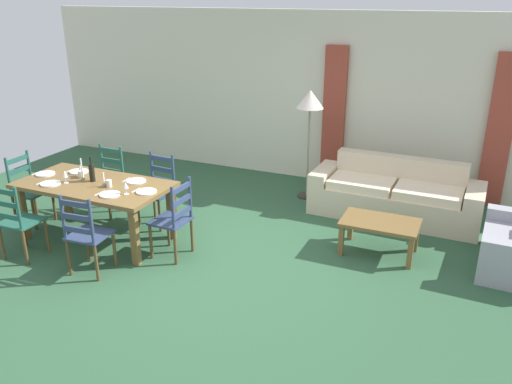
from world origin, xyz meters
TOP-DOWN VIEW (x-y plane):
  - ground_plane at (0.00, 0.00)m, footprint 9.60×9.60m
  - wall_far at (0.00, 3.30)m, footprint 9.60×0.16m
  - curtain_panel_left at (0.57, 3.16)m, footprint 0.35×0.08m
  - curtain_panel_right at (2.97, 3.16)m, footprint 0.35×0.08m
  - dining_table at (-1.54, -0.05)m, footprint 1.90×0.96m
  - dining_chair_near_left at (-2.03, -0.84)m, footprint 0.43×0.41m
  - dining_chair_near_right at (-1.05, -0.80)m, footprint 0.45×0.43m
  - dining_chair_far_left at (-1.96, 0.70)m, footprint 0.43×0.41m
  - dining_chair_far_right at (-1.10, 0.67)m, footprint 0.45×0.43m
  - dining_chair_head_west at (-2.70, -0.02)m, footprint 0.41×0.43m
  - dining_chair_head_east at (-0.39, -0.06)m, footprint 0.41×0.43m
  - dinner_plate_near_left at (-1.99, -0.30)m, footprint 0.24×0.24m
  - fork_near_left at (-2.14, -0.30)m, footprint 0.02×0.17m
  - dinner_plate_near_right at (-1.09, -0.30)m, footprint 0.24×0.24m
  - fork_near_right at (-1.24, -0.30)m, footprint 0.03×0.17m
  - dinner_plate_far_left at (-1.99, 0.20)m, footprint 0.24×0.24m
  - fork_far_left at (-2.14, 0.20)m, footprint 0.03×0.17m
  - dinner_plate_far_right at (-1.09, 0.20)m, footprint 0.24×0.24m
  - fork_far_right at (-1.24, 0.20)m, footprint 0.03×0.17m
  - dinner_plate_head_west at (-2.32, -0.05)m, footprint 0.24×0.24m
  - fork_head_west at (-2.47, -0.05)m, footprint 0.02×0.17m
  - dinner_plate_head_east at (-0.76, -0.05)m, footprint 0.24×0.24m
  - fork_head_east at (-0.91, -0.05)m, footprint 0.02×0.17m
  - wine_bottle at (-1.60, 0.00)m, footprint 0.07×0.07m
  - wine_glass_near_left at (-1.86, -0.19)m, footprint 0.06×0.06m
  - wine_glass_near_right at (-0.94, -0.20)m, footprint 0.06×0.06m
  - wine_glass_far_left at (-1.85, 0.09)m, footprint 0.06×0.06m
  - coffee_cup_primary at (-1.28, -0.08)m, footprint 0.07×0.07m
  - coffee_cup_secondary at (-1.82, 0.04)m, footprint 0.07×0.07m
  - candle_tall at (-1.72, -0.03)m, footprint 0.05×0.05m
  - candle_short at (-1.34, -0.09)m, footprint 0.05×0.05m
  - couch at (1.77, 2.20)m, footprint 2.30×0.86m
  - coffee_table at (1.80, 0.98)m, footprint 0.90×0.56m
  - standing_lamp at (0.42, 2.38)m, footprint 0.40×0.40m

SIDE VIEW (x-z plane):
  - ground_plane at x=0.00m, z-range -0.02..0.00m
  - couch at x=1.77m, z-range -0.11..0.69m
  - coffee_table at x=1.80m, z-range 0.15..0.57m
  - dining_chair_near_left at x=-2.03m, z-range 0.00..0.96m
  - dining_chair_near_right at x=-1.05m, z-range 0.00..0.96m
  - dining_chair_far_left at x=-1.96m, z-range 0.00..0.96m
  - dining_chair_far_right at x=-1.10m, z-range 0.00..0.96m
  - dining_chair_head_west at x=-2.70m, z-range 0.00..0.96m
  - dining_chair_head_east at x=-0.39m, z-range 0.00..0.96m
  - dining_table at x=-1.54m, z-range 0.29..1.04m
  - fork_near_left at x=-2.14m, z-range 0.75..0.76m
  - fork_near_right at x=-1.24m, z-range 0.75..0.76m
  - fork_far_left at x=-2.14m, z-range 0.75..0.76m
  - fork_far_right at x=-1.24m, z-range 0.75..0.76m
  - fork_head_west at x=-2.47m, z-range 0.75..0.76m
  - fork_head_east at x=-0.91m, z-range 0.75..0.76m
  - dinner_plate_near_left at x=-1.99m, z-range 0.75..0.77m
  - dinner_plate_near_right at x=-1.09m, z-range 0.75..0.77m
  - dinner_plate_far_left at x=-1.99m, z-range 0.75..0.77m
  - dinner_plate_far_right at x=-1.09m, z-range 0.75..0.77m
  - dinner_plate_head_west at x=-2.32m, z-range 0.75..0.77m
  - dinner_plate_head_east at x=-0.76m, z-range 0.75..0.77m
  - coffee_cup_primary at x=-1.28m, z-range 0.75..0.84m
  - coffee_cup_secondary at x=-1.82m, z-range 0.75..0.84m
  - candle_short at x=-1.34m, z-range 0.71..0.89m
  - candle_tall at x=-1.72m, z-range 0.69..0.98m
  - wine_glass_near_left at x=-1.86m, z-range 0.78..0.94m
  - wine_glass_near_right at x=-0.94m, z-range 0.78..0.94m
  - wine_glass_far_left at x=-1.85m, z-range 0.78..0.94m
  - wine_bottle at x=-1.60m, z-range 0.71..1.03m
  - curtain_panel_left at x=0.57m, z-range 0.00..2.20m
  - curtain_panel_right at x=2.97m, z-range 0.00..2.20m
  - wall_far at x=0.00m, z-range 0.00..2.70m
  - standing_lamp at x=0.42m, z-range 0.59..2.23m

